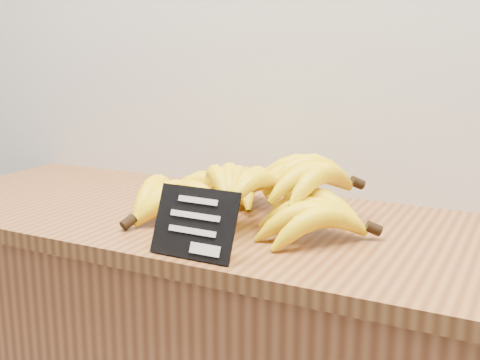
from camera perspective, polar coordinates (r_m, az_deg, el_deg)
name	(u,v)px	position (r m, az deg, el deg)	size (l,w,h in m)	color
counter_top	(251,227)	(1.19, 1.10, -4.45)	(1.52, 0.54, 0.03)	brown
chalkboard_sign	(195,223)	(0.98, -4.33, -4.11)	(0.15, 0.01, 0.12)	black
banana_pile	(247,193)	(1.18, 0.71, -1.26)	(0.54, 0.39, 0.13)	yellow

